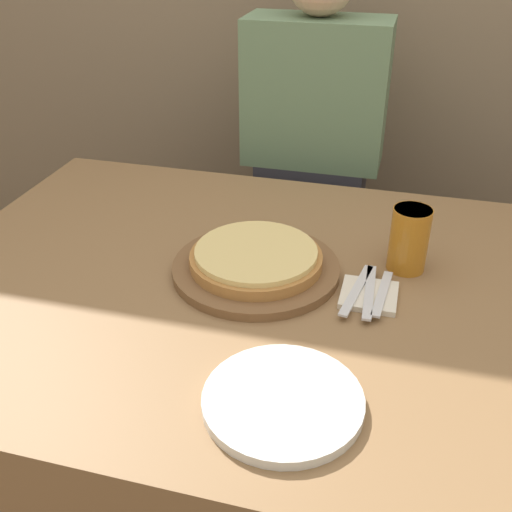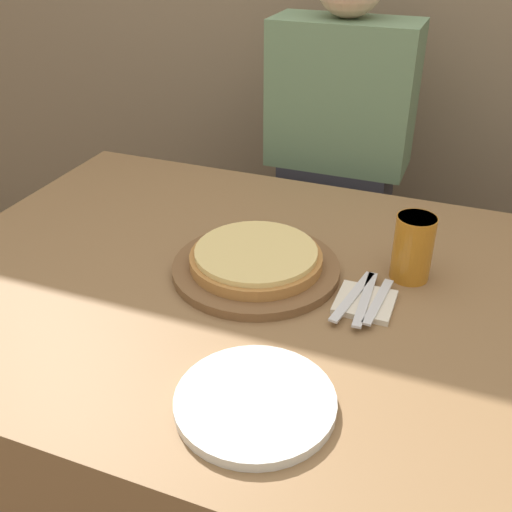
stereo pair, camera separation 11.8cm
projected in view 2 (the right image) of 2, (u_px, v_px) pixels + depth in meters
The scene contains 9 objects.
dining_table at pixel (276, 418), 1.41m from camera, with size 1.53×1.04×0.74m.
pizza_on_board at pixel (256, 263), 1.25m from camera, with size 0.35×0.35×0.06m.
beer_glass at pixel (413, 245), 1.21m from camera, with size 0.08×0.08×0.14m.
dinner_plate at pixel (255, 402), 0.93m from camera, with size 0.25×0.25×0.02m.
napkin_stack at pixel (365, 302), 1.16m from camera, with size 0.11×0.11×0.01m.
fork at pixel (353, 295), 1.17m from camera, with size 0.05×0.19×0.00m.
dinner_knife at pixel (366, 298), 1.16m from camera, with size 0.03×0.19×0.00m.
spoon at pixel (378, 301), 1.15m from camera, with size 0.03×0.16×0.00m.
diner_person at pixel (335, 186), 1.88m from camera, with size 0.41×0.20×1.33m.
Camera 2 is at (0.32, -0.96, 1.42)m, focal length 42.00 mm.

